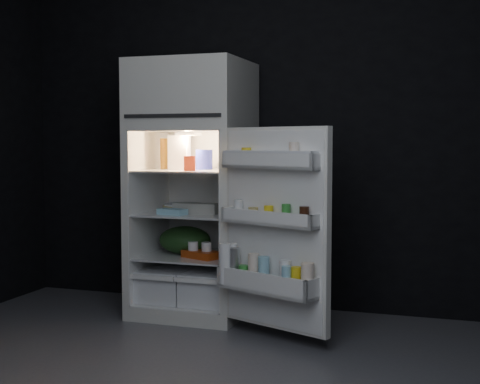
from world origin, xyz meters
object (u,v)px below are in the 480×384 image
(fridge_door, at_px, (273,232))
(yogurt_tray, at_px, (201,254))
(milk_jug, at_px, (179,153))
(egg_carton, at_px, (196,208))
(refrigerator, at_px, (194,179))

(fridge_door, relative_size, yogurt_tray, 4.70)
(milk_jug, relative_size, yogurt_tray, 0.92)
(fridge_door, xyz_separation_m, egg_carton, (-0.67, 0.43, 0.08))
(refrigerator, xyz_separation_m, milk_jug, (-0.09, -0.04, 0.19))
(egg_carton, distance_m, yogurt_tray, 0.32)
(yogurt_tray, bearing_deg, refrigerator, 150.40)
(fridge_door, relative_size, egg_carton, 3.89)
(fridge_door, height_order, egg_carton, fridge_door)
(refrigerator, distance_m, milk_jug, 0.22)
(milk_jug, distance_m, egg_carton, 0.42)
(milk_jug, bearing_deg, yogurt_tray, -36.70)
(fridge_door, bearing_deg, egg_carton, 147.17)
(refrigerator, relative_size, milk_jug, 7.42)
(fridge_door, bearing_deg, refrigerator, 144.21)
(milk_jug, xyz_separation_m, egg_carton, (0.15, -0.05, -0.38))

